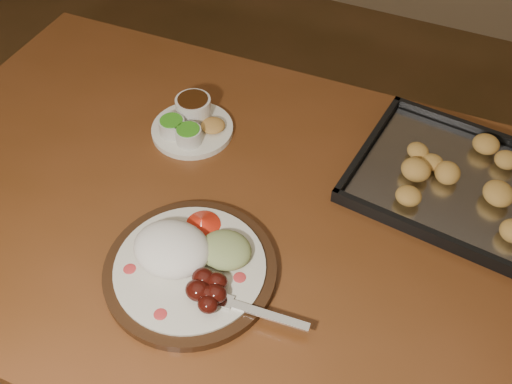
% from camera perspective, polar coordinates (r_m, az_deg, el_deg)
% --- Properties ---
extents(ground, '(4.00, 4.00, 0.00)m').
position_cam_1_polar(ground, '(1.83, -8.30, -12.79)').
color(ground, brown).
rests_on(ground, ground).
extents(dining_table, '(1.52, 0.94, 0.75)m').
position_cam_1_polar(dining_table, '(1.16, -0.49, -5.10)').
color(dining_table, brown).
rests_on(dining_table, ground).
extents(dinner_plate, '(0.38, 0.30, 0.07)m').
position_cam_1_polar(dinner_plate, '(1.00, -6.65, -6.96)').
color(dinner_plate, black).
rests_on(dinner_plate, dining_table).
extents(condiment_saucer, '(0.18, 0.18, 0.06)m').
position_cam_1_polar(condiment_saucer, '(1.24, -6.51, 6.88)').
color(condiment_saucer, white).
rests_on(condiment_saucer, dining_table).
extents(baking_tray, '(0.48, 0.38, 0.05)m').
position_cam_1_polar(baking_tray, '(1.19, 20.73, 0.58)').
color(baking_tray, black).
rests_on(baking_tray, dining_table).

